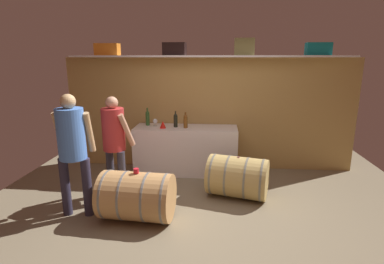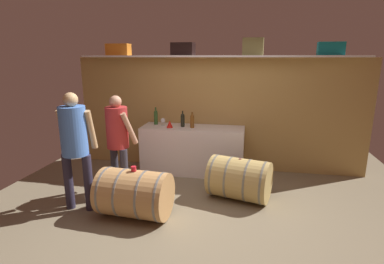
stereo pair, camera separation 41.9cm
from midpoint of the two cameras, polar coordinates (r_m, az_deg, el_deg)
ground_plane at (r=4.54m, az=-0.35°, el=-13.15°), size 6.47×7.25×0.02m
back_wall_panel at (r=5.65m, az=1.02°, el=3.40°), size 5.27×0.10×2.05m
high_shelf_board at (r=5.41m, az=0.96°, el=14.01°), size 4.85×0.40×0.03m
toolcase_orange at (r=5.82m, az=-17.67°, el=14.55°), size 0.42×0.23×0.20m
toolcase_black at (r=5.48m, az=-5.55°, el=15.24°), size 0.40×0.28×0.22m
toolcase_olive at (r=5.40m, az=7.56°, el=15.57°), size 0.35×0.27×0.28m
toolcase_teal at (r=5.59m, az=20.57°, el=14.38°), size 0.41×0.29×0.21m
work_cabinet at (r=5.50m, az=-3.34°, el=-3.41°), size 1.82×0.59×0.84m
wine_bottle_amber at (r=5.31m, az=-3.49°, el=2.08°), size 0.07×0.07×0.28m
wine_bottle_green at (r=5.60m, az=-10.47°, el=2.64°), size 0.07×0.07×0.32m
wine_bottle_dark at (r=5.39m, az=-5.32°, el=2.22°), size 0.07×0.07×0.29m
wine_glass at (r=5.52m, az=-9.09°, el=1.97°), size 0.08×0.08×0.13m
red_funnel at (r=5.34m, az=-7.73°, el=1.37°), size 0.11×0.11×0.13m
wine_barrel_near at (r=4.09m, az=-13.26°, el=-11.69°), size 0.96×0.69×0.64m
wine_barrel_far at (r=4.61m, az=5.98°, el=-8.43°), size 0.99×0.81×0.63m
tasting_cup at (r=3.95m, az=-13.47°, el=-7.15°), size 0.07×0.07×0.06m
winemaker_pouring at (r=4.22m, az=-24.24°, el=-1.93°), size 0.48×0.39×1.62m
visitor_tasting at (r=4.59m, az=-16.94°, el=-0.90°), size 0.51×0.46×1.52m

